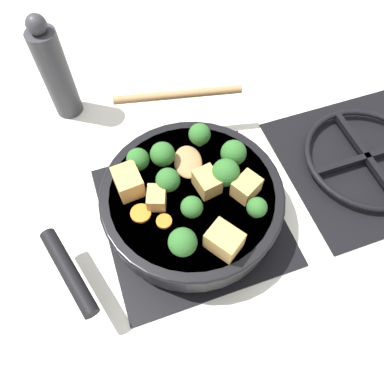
{
  "coord_description": "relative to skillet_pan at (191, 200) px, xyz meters",
  "views": [
    {
      "loc": [
        0.29,
        -0.1,
        0.61
      ],
      "look_at": [
        0.0,
        0.0,
        0.09
      ],
      "focal_mm": 35.0,
      "sensor_mm": 36.0,
      "label": 1
    }
  ],
  "objects": [
    {
      "name": "tofu_cube_west_chunk",
      "position": [
        0.0,
        -0.06,
        0.04
      ],
      "size": [
        0.04,
        0.04,
        0.03
      ],
      "primitive_type": "cube",
      "rotation": [
        0.0,
        0.0,
        5.93
      ],
      "color": "tan",
      "rests_on": "skillet_pan"
    },
    {
      "name": "broccoli_floret_near_spoon",
      "position": [
        0.07,
        0.08,
        0.05
      ],
      "size": [
        0.03,
        0.03,
        0.04
      ],
      "color": "#709956",
      "rests_on": "skillet_pan"
    },
    {
      "name": "broccoli_floret_small_inner",
      "position": [
        -0.02,
        -0.03,
        0.05
      ],
      "size": [
        0.04,
        0.04,
        0.05
      ],
      "color": "#709956",
      "rests_on": "skillet_pan"
    },
    {
      "name": "tofu_cube_center_large",
      "position": [
        -0.04,
        -0.09,
        0.05
      ],
      "size": [
        0.05,
        0.04,
        0.04
      ],
      "primitive_type": "cube",
      "rotation": [
        0.0,
        0.0,
        0.09
      ],
      "color": "tan",
      "rests_on": "skillet_pan"
    },
    {
      "name": "rear_burner_grate",
      "position": [
        -0.0,
        0.36,
        -0.05
      ],
      "size": [
        0.31,
        0.31,
        0.03
      ],
      "color": "black",
      "rests_on": "ground_plane"
    },
    {
      "name": "broccoli_floret_west_rim",
      "position": [
        0.09,
        -0.04,
        0.05
      ],
      "size": [
        0.04,
        0.04,
        0.05
      ],
      "color": "#709956",
      "rests_on": "skillet_pan"
    },
    {
      "name": "broccoli_floret_north_edge",
      "position": [
        -0.0,
        0.06,
        0.05
      ],
      "size": [
        0.05,
        0.05,
        0.05
      ],
      "color": "#709956",
      "rests_on": "skillet_pan"
    },
    {
      "name": "broccoli_floret_tall_stem",
      "position": [
        -0.03,
        0.09,
        0.05
      ],
      "size": [
        0.04,
        0.04,
        0.05
      ],
      "color": "#709956",
      "rests_on": "skillet_pan"
    },
    {
      "name": "broccoli_floret_center_top",
      "position": [
        0.04,
        -0.01,
        0.05
      ],
      "size": [
        0.03,
        0.03,
        0.04
      ],
      "color": "#709956",
      "rests_on": "skillet_pan"
    },
    {
      "name": "tofu_cube_back_piece",
      "position": [
        0.1,
        0.02,
        0.05
      ],
      "size": [
        0.06,
        0.06,
        0.04
      ],
      "primitive_type": "cube",
      "rotation": [
        0.0,
        0.0,
        0.59
      ],
      "color": "tan",
      "rests_on": "skillet_pan"
    },
    {
      "name": "broccoli_floret_south_cluster",
      "position": [
        -0.09,
        0.05,
        0.05
      ],
      "size": [
        0.04,
        0.04,
        0.05
      ],
      "color": "#709956",
      "rests_on": "skillet_pan"
    },
    {
      "name": "tofu_cube_east_chunk",
      "position": [
        -0.0,
        0.03,
        0.04
      ],
      "size": [
        0.05,
        0.04,
        0.03
      ],
      "primitive_type": "cube",
      "rotation": [
        0.0,
        0.0,
        3.31
      ],
      "color": "tan",
      "rests_on": "skillet_pan"
    },
    {
      "name": "front_burner_grate",
      "position": [
        -0.0,
        0.0,
        -0.05
      ],
      "size": [
        0.31,
        0.31,
        0.03
      ],
      "color": "black",
      "rests_on": "ground_plane"
    },
    {
      "name": "ground_plane",
      "position": [
        -0.0,
        0.0,
        -0.06
      ],
      "size": [
        2.4,
        2.4,
        0.0
      ],
      "primitive_type": "plane",
      "color": "silver"
    },
    {
      "name": "skillet_pan",
      "position": [
        0.0,
        0.0,
        0.0
      ],
      "size": [
        0.31,
        0.4,
        0.06
      ],
      "color": "black",
      "rests_on": "front_burner_grate"
    },
    {
      "name": "broccoli_floret_east_rim",
      "position": [
        -0.07,
        -0.03,
        0.05
      ],
      "size": [
        0.04,
        0.04,
        0.05
      ],
      "color": "#709956",
      "rests_on": "skillet_pan"
    },
    {
      "name": "wooden_spoon",
      "position": [
        -0.14,
        0.03,
        0.03
      ],
      "size": [
        0.22,
        0.24,
        0.02
      ],
      "color": "#A87A4C",
      "rests_on": "skillet_pan"
    },
    {
      "name": "tofu_cube_near_handle",
      "position": [
        0.03,
        0.08,
        0.04
      ],
      "size": [
        0.05,
        0.05,
        0.03
      ],
      "primitive_type": "cube",
      "rotation": [
        0.0,
        0.0,
        2.07
      ],
      "color": "tan",
      "rests_on": "skillet_pan"
    },
    {
      "name": "pepper_mill",
      "position": [
        -0.33,
        -0.16,
        0.04
      ],
      "size": [
        0.06,
        0.06,
        0.23
      ],
      "color": "#333338",
      "rests_on": "ground_plane"
    },
    {
      "name": "broccoli_floret_mid_floret",
      "position": [
        -0.07,
        -0.07,
        0.05
      ],
      "size": [
        0.04,
        0.04,
        0.05
      ],
      "color": "#709956",
      "rests_on": "skillet_pan"
    },
    {
      "name": "carrot_slice_orange_thin",
      "position": [
        0.01,
        -0.09,
        0.03
      ],
      "size": [
        0.03,
        0.03,
        0.01
      ],
      "primitive_type": "cylinder",
      "color": "orange",
      "rests_on": "skillet_pan"
    },
    {
      "name": "carrot_slice_near_center",
      "position": [
        0.04,
        -0.06,
        0.03
      ],
      "size": [
        0.02,
        0.02,
        0.01
      ],
      "primitive_type": "cylinder",
      "color": "orange",
      "rests_on": "skillet_pan"
    }
  ]
}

